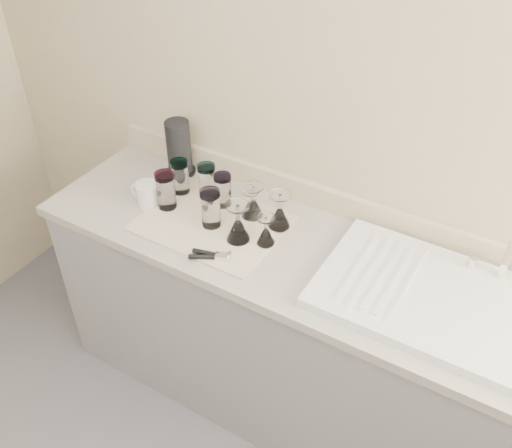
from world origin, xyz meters
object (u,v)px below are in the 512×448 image
Objects in this scene: goblet_back_right at (279,215)px; goblet_front_right at (266,234)px; sink_unit at (443,301)px; can_opener at (211,256)px; goblet_front_left at (238,228)px; white_mug at (147,194)px; tumbler_teal at (180,177)px; tumbler_purple at (223,190)px; tumbler_cyan at (207,181)px; goblet_extra at (250,207)px; paper_towel_roll at (179,148)px; tumbler_lavender at (211,208)px; goblet_back_left at (253,206)px; tumbler_magenta at (166,190)px.

goblet_back_right is 1.24× the size of goblet_front_right.
sink_unit reaches higher than can_opener.
white_mug is at bearing 178.78° from goblet_front_left.
tumbler_teal reaches higher than tumbler_purple.
goblet_extra is (0.22, -0.03, -0.03)m from tumbler_cyan.
paper_towel_roll is at bearing 137.15° from can_opener.
tumbler_lavender is at bearing -36.60° from paper_towel_roll.
sink_unit is at bearing 2.79° from tumbler_lavender.
goblet_back_left is at bearing 178.66° from goblet_back_right.
paper_towel_roll is at bearing 95.72° from white_mug.
tumbler_purple is (0.20, 0.01, -0.00)m from tumbler_teal.
tumbler_cyan is 1.22× the size of goblet_front_right.
goblet_front_left is (0.26, -0.17, -0.02)m from tumbler_cyan.
can_opener is at bearing -39.43° from tumbler_teal.
tumbler_purple is at bearing -20.94° from paper_towel_roll.
tumbler_purple is at bearing 115.58° from can_opener.
tumbler_lavender is 0.31m from white_mug.
paper_towel_roll reaches higher than can_opener.
goblet_extra is (-0.79, 0.08, 0.03)m from sink_unit.
white_mug is 0.27m from paper_towel_roll.
sink_unit reaches higher than tumbler_purple.
tumbler_purple is 0.30m from goblet_front_right.
sink_unit is at bearing -7.16° from goblet_back_right.
goblet_back_left is (0.35, 0.01, -0.03)m from tumbler_teal.
paper_towel_roll is at bearing 127.67° from tumbler_teal.
paper_towel_roll is at bearing 157.50° from goblet_front_right.
goblet_back_right is at bearing 67.07° from can_opener.
tumbler_cyan is at bearing 174.10° from sink_unit.
goblet_front_left is at bearing -33.42° from tumbler_cyan.
sink_unit is 6.63× the size of goblet_extra.
tumbler_teal reaches higher than goblet_back_left.
tumbler_purple is at bearing 137.76° from goblet_front_left.
goblet_back_left is at bearing 20.49° from tumbler_magenta.
paper_towel_roll is (-0.03, 0.26, 0.07)m from white_mug.
tumbler_cyan reaches higher than white_mug.
tumbler_magenta is 0.36m from goblet_back_left.
tumbler_lavender is at bearing 171.19° from goblet_front_left.
paper_towel_roll is (-0.44, 0.12, 0.06)m from goblet_back_left.
tumbler_lavender reaches higher than tumbler_cyan.
paper_towel_roll reaches higher than tumbler_cyan.
sink_unit reaches higher than tumbler_teal.
tumbler_magenta is 0.36m from goblet_front_left.
goblet_back_left is 0.12m from goblet_back_right.
tumbler_teal is at bearing 140.57° from can_opener.
goblet_back_left is 1.06× the size of white_mug.
goblet_back_left is (-0.78, 0.09, 0.04)m from sink_unit.
tumbler_teal is at bearing 167.01° from goblet_front_right.
tumbler_magenta reaches higher than goblet_back_right.
tumbler_purple is at bearing 178.98° from goblet_back_left.
tumbler_teal is at bearing -165.95° from tumbler_cyan.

